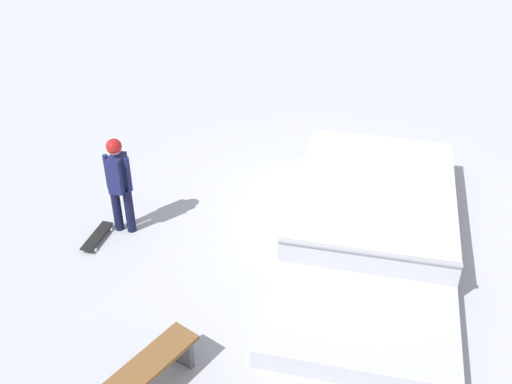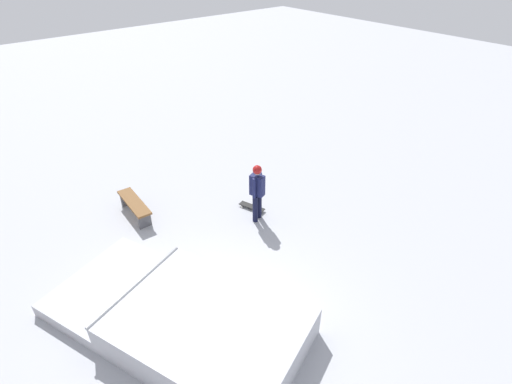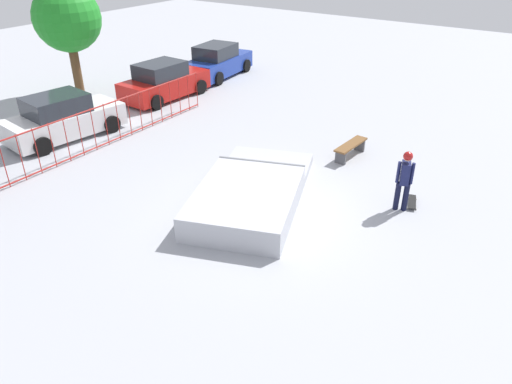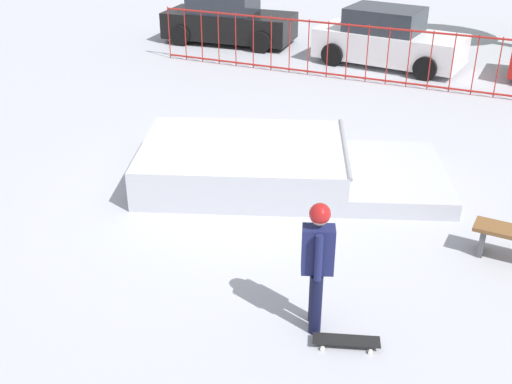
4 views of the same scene
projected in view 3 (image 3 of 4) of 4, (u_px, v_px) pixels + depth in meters
ground_plane at (260, 213)px, 13.10m from camera, size 60.00×60.00×0.00m
skate_ramp at (250, 194)px, 13.35m from camera, size 5.97×4.31×0.74m
skater at (405, 177)px, 12.78m from camera, size 0.43×0.42×1.73m
skateboard at (412, 202)px, 13.47m from camera, size 0.82×0.44×0.09m
perimeter_fence at (87, 132)px, 16.16m from camera, size 11.35×0.12×1.50m
park_bench at (351, 147)px, 16.05m from camera, size 1.62×0.51×0.48m
parked_car_white at (63, 118)px, 17.36m from camera, size 4.28×2.33×1.60m
parked_car_red at (164, 82)px, 21.30m from camera, size 4.17×2.06×1.60m
parked_car_blue at (218, 62)px, 24.37m from camera, size 4.26×2.26×1.60m
distant_tree at (67, 19)px, 20.44m from camera, size 2.83×2.83×4.76m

